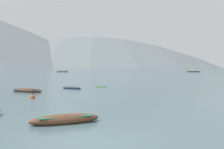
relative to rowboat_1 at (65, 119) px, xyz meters
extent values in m
plane|color=#476066|center=(1.40, 1496.80, -0.18)|extent=(6000.00, 6000.00, 0.00)
cone|color=slate|center=(-41.44, 1616.30, 246.74)|extent=(1734.22, 1734.22, 493.82)
cone|color=slate|center=(624.94, 1904.90, 167.67)|extent=(1324.89, 1324.89, 335.69)
ellipsoid|color=brown|center=(0.00, 0.00, -0.01)|extent=(3.69, 2.11, 0.56)
cube|color=#197A56|center=(0.00, 0.00, 0.16)|extent=(2.66, 1.52, 0.05)
cube|color=brown|center=(0.00, 0.00, 0.21)|extent=(0.30, 0.68, 0.04)
ellipsoid|color=#4C3323|center=(-7.03, 15.73, -0.01)|extent=(4.29, 2.64, 0.55)
cube|color=#28519E|center=(-7.03, 15.73, 0.15)|extent=(3.09, 1.90, 0.05)
cube|color=#4C3323|center=(-7.03, 15.73, 0.20)|extent=(0.35, 0.67, 0.04)
ellipsoid|color=navy|center=(-2.37, 19.88, -0.06)|extent=(3.15, 2.45, 0.40)
cube|color=olive|center=(-2.37, 19.88, 0.06)|extent=(2.27, 1.76, 0.05)
cube|color=navy|center=(-2.37, 19.88, 0.11)|extent=(0.37, 0.52, 0.04)
cube|color=brown|center=(-27.52, 156.01, 0.09)|extent=(7.98, 4.99, 0.90)
cylinder|color=#4C4742|center=(-24.49, 155.80, 1.22)|extent=(0.10, 0.10, 1.80)
cylinder|color=#4C4742|center=(-25.14, 154.11, 1.22)|extent=(0.10, 0.10, 1.80)
cylinder|color=#4C4742|center=(-29.90, 157.91, 1.22)|extent=(0.10, 0.10, 1.80)
cylinder|color=#4C4742|center=(-30.55, 156.21, 1.22)|extent=(0.10, 0.10, 1.80)
cube|color=beige|center=(-27.52, 156.01, 2.12)|extent=(6.71, 4.19, 0.12)
cube|color=brown|center=(66.96, 153.46, 0.09)|extent=(8.71, 3.72, 0.90)
cylinder|color=#4C4742|center=(63.65, 152.51, 1.22)|extent=(0.10, 0.10, 1.80)
cylinder|color=#4C4742|center=(63.82, 154.87, 1.22)|extent=(0.10, 0.10, 1.80)
cylinder|color=#4C4742|center=(70.10, 152.05, 1.22)|extent=(0.10, 0.10, 1.80)
cylinder|color=#4C4742|center=(70.27, 154.40, 1.22)|extent=(0.10, 0.10, 1.80)
cube|color=beige|center=(66.96, 153.46, 2.12)|extent=(7.32, 3.13, 0.12)
sphere|color=#DB4C1E|center=(-4.63, 9.98, -0.09)|extent=(0.44, 0.44, 0.44)
cylinder|color=black|center=(-4.63, 9.98, 0.28)|extent=(0.06, 0.06, 0.74)
ellipsoid|color=#2D5628|center=(1.62, 22.73, -0.18)|extent=(2.27, 2.92, 0.14)
camera|label=1|loc=(1.95, -11.81, 2.61)|focal=37.15mm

